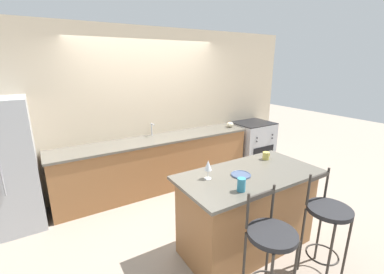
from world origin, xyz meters
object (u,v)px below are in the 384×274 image
(dinner_plate, at_px, (241,175))
(pumpkin_decoration, at_px, (230,124))
(coffee_mug, at_px, (266,156))
(oven_range, at_px, (252,144))
(bar_stool_far, at_px, (327,220))
(tumbler_cup, at_px, (241,185))
(bar_stool_near, at_px, (270,246))
(wine_glass, at_px, (208,166))

(dinner_plate, bearing_deg, pumpkin_decoration, 53.31)
(coffee_mug, height_order, pumpkin_decoration, coffee_mug)
(dinner_plate, bearing_deg, oven_range, 42.94)
(bar_stool_far, bearing_deg, dinner_plate, 124.66)
(dinner_plate, distance_m, tumbler_cup, 0.36)
(oven_range, xyz_separation_m, pumpkin_decoration, (-0.61, 0.01, 0.49))
(pumpkin_decoration, bearing_deg, oven_range, -1.26)
(oven_range, relative_size, pumpkin_decoration, 6.92)
(oven_range, bearing_deg, bar_stool_near, -131.65)
(coffee_mug, height_order, tumbler_cup, tumbler_cup)
(bar_stool_near, bearing_deg, coffee_mug, 46.01)
(coffee_mug, bearing_deg, bar_stool_near, -133.99)
(dinner_plate, xyz_separation_m, wine_glass, (-0.35, 0.12, 0.14))
(oven_range, bearing_deg, bar_stool_far, -120.34)
(bar_stool_far, relative_size, wine_glass, 5.33)
(bar_stool_near, height_order, wine_glass, wine_glass)
(bar_stool_far, bearing_deg, pumpkin_decoration, 70.75)
(bar_stool_near, bearing_deg, oven_range, 48.35)
(bar_stool_far, relative_size, dinner_plate, 5.09)
(pumpkin_decoration, bearing_deg, bar_stool_near, -122.97)
(bar_stool_near, bearing_deg, bar_stool_far, -2.45)
(coffee_mug, bearing_deg, bar_stool_far, -95.92)
(dinner_plate, relative_size, tumbler_cup, 1.65)
(tumbler_cup, xyz_separation_m, pumpkin_decoration, (1.66, 2.17, -0.06))
(bar_stool_far, bearing_deg, coffee_mug, 84.08)
(dinner_plate, xyz_separation_m, tumbler_cup, (-0.24, -0.27, 0.06))
(wine_glass, distance_m, pumpkin_decoration, 2.51)
(bar_stool_far, height_order, tumbler_cup, bar_stool_far)
(oven_range, distance_m, dinner_plate, 2.82)
(bar_stool_far, distance_m, dinner_plate, 0.94)
(bar_stool_far, xyz_separation_m, pumpkin_decoration, (0.92, 2.63, 0.32))
(oven_range, height_order, coffee_mug, coffee_mug)
(oven_range, xyz_separation_m, bar_stool_far, (-1.53, -2.61, 0.17))
(bar_stool_near, relative_size, tumbler_cup, 8.38)
(oven_range, xyz_separation_m, coffee_mug, (-1.43, -1.69, 0.54))
(bar_stool_far, height_order, wine_glass, wine_glass)
(bar_stool_far, relative_size, coffee_mug, 9.62)
(dinner_plate, distance_m, coffee_mug, 0.63)
(oven_range, xyz_separation_m, tumbler_cup, (-2.27, -2.16, 0.56))
(coffee_mug, bearing_deg, pumpkin_decoration, 64.24)
(wine_glass, xyz_separation_m, pumpkin_decoration, (1.77, 1.78, -0.14))
(bar_stool_far, bearing_deg, bar_stool_near, 177.55)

